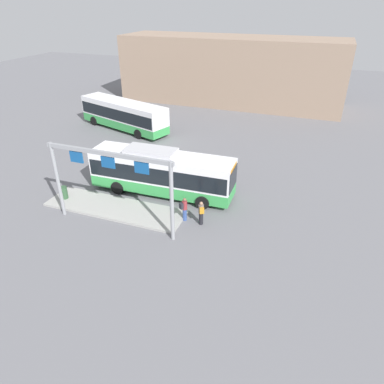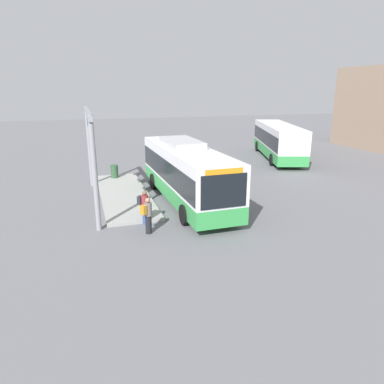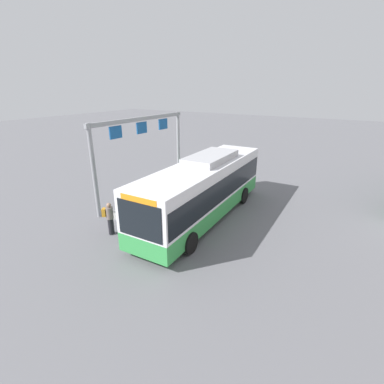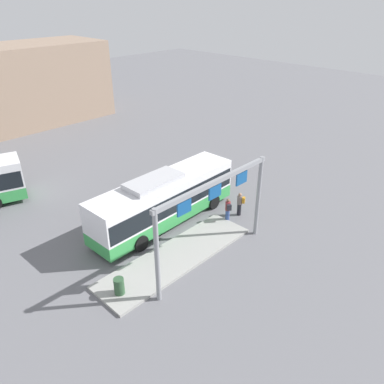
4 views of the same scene
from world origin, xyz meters
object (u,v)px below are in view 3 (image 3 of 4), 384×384
person_boarding (110,218)px  person_waiting_near (128,210)px  bus_main (204,187)px  trash_bin (204,171)px

person_boarding → person_waiting_near: size_ratio=1.00×
bus_main → trash_bin: size_ratio=11.95×
person_waiting_near → person_boarding: bearing=-59.6°
person_boarding → person_waiting_near: same height
person_boarding → trash_bin: (-10.34, -0.49, -0.28)m
bus_main → person_boarding: (4.11, -2.98, -0.92)m
person_waiting_near → trash_bin: size_ratio=1.86×
person_boarding → trash_bin: person_boarding is taller
bus_main → person_waiting_near: (2.92, -2.91, -0.92)m
bus_main → trash_bin: 7.24m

